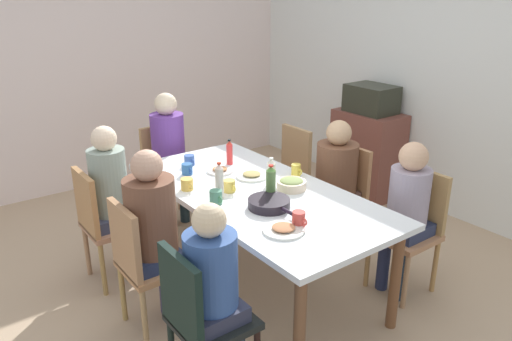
{
  "coord_description": "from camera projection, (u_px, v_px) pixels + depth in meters",
  "views": [
    {
      "loc": [
        2.6,
        -1.93,
        2.12
      ],
      "look_at": [
        0.0,
        0.0,
        0.91
      ],
      "focal_mm": 34.68,
      "sensor_mm": 36.0,
      "label": 1
    }
  ],
  "objects": [
    {
      "name": "cup_6",
      "position": [
        187.0,
        184.0,
        3.5
      ],
      "size": [
        0.12,
        0.09,
        0.08
      ],
      "color": "#ECBF50",
      "rests_on": "dining_table"
    },
    {
      "name": "bottle_2",
      "position": [
        271.0,
        172.0,
        3.58
      ],
      "size": [
        0.06,
        0.06,
        0.2
      ],
      "color": "silver",
      "rests_on": "dining_table"
    },
    {
      "name": "dining_table",
      "position": [
        256.0,
        200.0,
        3.53
      ],
      "size": [
        2.1,
        1.02,
        0.76
      ],
      "color": "white",
      "rests_on": "ground_plane"
    },
    {
      "name": "cup_2",
      "position": [
        187.0,
        169.0,
        3.79
      ],
      "size": [
        0.12,
        0.08,
        0.09
      ],
      "color": "#2C5E9E",
      "rests_on": "dining_table"
    },
    {
      "name": "cup_0",
      "position": [
        229.0,
        186.0,
        3.47
      ],
      "size": [
        0.12,
        0.09,
        0.09
      ],
      "color": "#DFC152",
      "rests_on": "dining_table"
    },
    {
      "name": "person_1",
      "position": [
        112.0,
        192.0,
        3.61
      ],
      "size": [
        0.3,
        0.3,
        1.21
      ],
      "color": "#283646",
      "rests_on": "ground_plane"
    },
    {
      "name": "person_4",
      "position": [
        407.0,
        205.0,
        3.45
      ],
      "size": [
        0.3,
        0.3,
        1.14
      ],
      "color": "#26384A",
      "rests_on": "ground_plane"
    },
    {
      "name": "ground_plane",
      "position": [
        256.0,
        282.0,
        3.77
      ],
      "size": [
        6.44,
        6.44,
        0.0
      ],
      "primitive_type": "plane",
      "color": "tan"
    },
    {
      "name": "person_2",
      "position": [
        214.0,
        284.0,
        2.57
      ],
      "size": [
        0.3,
        0.3,
        1.13
      ],
      "color": "#253947",
      "rests_on": "ground_plane"
    },
    {
      "name": "side_cabinet",
      "position": [
        367.0,
        154.0,
        5.26
      ],
      "size": [
        0.7,
        0.44,
        0.9
      ],
      "primitive_type": "cube",
      "color": "brown",
      "rests_on": "ground_plane"
    },
    {
      "name": "chair_3",
      "position": [
        143.0,
        260.0,
        3.1
      ],
      "size": [
        0.4,
        0.4,
        0.9
      ],
      "color": "#B67B4E",
      "rests_on": "ground_plane"
    },
    {
      "name": "plate_0",
      "position": [
        283.0,
        229.0,
        2.91
      ],
      "size": [
        0.25,
        0.25,
        0.04
      ],
      "color": "white",
      "rests_on": "dining_table"
    },
    {
      "name": "cup_3",
      "position": [
        216.0,
        197.0,
        3.27
      ],
      "size": [
        0.12,
        0.08,
        0.1
      ],
      "color": "#4A8469",
      "rests_on": "dining_table"
    },
    {
      "name": "bottle_3",
      "position": [
        219.0,
        181.0,
        3.34
      ],
      "size": [
        0.06,
        0.06,
        0.26
      ],
      "color": "silver",
      "rests_on": "dining_table"
    },
    {
      "name": "chair_0",
      "position": [
        342.0,
        193.0,
        4.09
      ],
      "size": [
        0.4,
        0.4,
        0.9
      ],
      "color": "#A6894A",
      "rests_on": "ground_plane"
    },
    {
      "name": "chair_5",
      "position": [
        288.0,
        170.0,
        4.62
      ],
      "size": [
        0.4,
        0.4,
        0.9
      ],
      "color": "#AA774F",
      "rests_on": "ground_plane"
    },
    {
      "name": "person_0",
      "position": [
        335.0,
        175.0,
        3.97
      ],
      "size": [
        0.33,
        0.33,
        1.15
      ],
      "color": "brown",
      "rests_on": "ground_plane"
    },
    {
      "name": "cup_5",
      "position": [
        299.0,
        219.0,
        2.97
      ],
      "size": [
        0.12,
        0.08,
        0.09
      ],
      "color": "#C6433A",
      "rests_on": "dining_table"
    },
    {
      "name": "cup_1",
      "position": [
        296.0,
        170.0,
        3.75
      ],
      "size": [
        0.11,
        0.07,
        0.09
      ],
      "color": "yellow",
      "rests_on": "dining_table"
    },
    {
      "name": "wall_left",
      "position": [
        106.0,
        67.0,
        5.38
      ],
      "size": [
        0.12,
        4.71,
        2.6
      ],
      "primitive_type": "cube",
      "color": "silver",
      "rests_on": "ground_plane"
    },
    {
      "name": "plate_1",
      "position": [
        252.0,
        175.0,
        3.74
      ],
      "size": [
        0.24,
        0.24,
        0.04
      ],
      "color": "white",
      "rests_on": "dining_table"
    },
    {
      "name": "chair_6",
      "position": [
        166.0,
        168.0,
        4.67
      ],
      "size": [
        0.4,
        0.4,
        0.9
      ],
      "color": "#AE8948",
      "rests_on": "ground_plane"
    },
    {
      "name": "chair_2",
      "position": [
        199.0,
        315.0,
        2.57
      ],
      "size": [
        0.4,
        0.4,
        0.9
      ],
      "color": "black",
      "rests_on": "ground_plane"
    },
    {
      "name": "chair_4",
      "position": [
        412.0,
        224.0,
        3.56
      ],
      "size": [
        0.4,
        0.4,
        0.9
      ],
      "color": "#AE7752",
      "rests_on": "ground_plane"
    },
    {
      "name": "person_3",
      "position": [
        153.0,
        224.0,
        3.07
      ],
      "size": [
        0.32,
        0.32,
        1.22
      ],
      "color": "#352E51",
      "rests_on": "ground_plane"
    },
    {
      "name": "wall_back",
      "position": [
        453.0,
        80.0,
        4.6
      ],
      "size": [
        5.61,
        0.12,
        2.6
      ],
      "primitive_type": "cube",
      "color": "silver",
      "rests_on": "ground_plane"
    },
    {
      "name": "microwave",
      "position": [
        371.0,
        99.0,
        5.05
      ],
      "size": [
        0.48,
        0.36,
        0.28
      ],
      "primitive_type": "cube",
      "color": "#292C20",
      "rests_on": "side_cabinet"
    },
    {
      "name": "chair_1",
      "position": [
        102.0,
        220.0,
        3.62
      ],
      "size": [
        0.4,
        0.4,
        0.9
      ],
      "color": "#B1795A",
      "rests_on": "ground_plane"
    },
    {
      "name": "bowl_0",
      "position": [
        291.0,
        184.0,
        3.52
      ],
      "size": [
        0.21,
        0.21,
        0.08
      ],
      "color": "beige",
      "rests_on": "dining_table"
    },
    {
      "name": "bottle_1",
      "position": [
        271.0,
        183.0,
        3.32
      ],
      "size": [
        0.07,
        0.07,
        0.25
      ],
      "color": "#537B3F",
      "rests_on": "dining_table"
    },
    {
      "name": "bottle_0",
      "position": [
        230.0,
        153.0,
        3.99
      ],
      "size": [
        0.05,
        0.05,
        0.21
      ],
      "color": "red",
      "rests_on": "dining_table"
    },
    {
      "name": "person_6",
      "position": [
        169.0,
        147.0,
        4.52
      ],
      "size": [
        0.3,
        0.3,
        1.24
      ],
      "color": "#253944",
      "rests_on": "ground_plane"
    },
    {
      "name": "serving_pan",
      "position": [
        269.0,
        204.0,
        3.22
      ],
      "size": [
        0.46,
        0.28,
        0.06
      ],
      "color": "black",
      "rests_on": "dining_table"
    },
    {
      "name": "plate_2",
      "position": [
        220.0,
        170.0,
        3.85
      ],
      "size": [
        0.2,
        0.2,
        0.04
      ],
      "color": "white",
      "rests_on": "dining_table"
    },
    {
      "name": "cup_4",
      "position": [
        190.0,
        160.0,
        3.99
      ],
      "size": [
        0.12,
        0.08,
        0.08
      ],
      "color": "#3A5BA7",
      "rests_on": "dining_table"
    }
  ]
}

